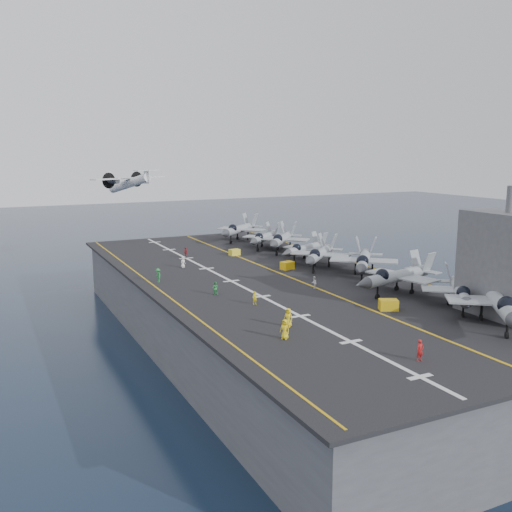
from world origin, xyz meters
name	(u,v)px	position (x,y,z in m)	size (l,w,h in m)	color
ground	(267,343)	(0.00, 0.00, 0.00)	(500.00, 500.00, 0.00)	#142135
hull	(267,312)	(0.00, 0.00, 5.00)	(36.00, 90.00, 10.00)	#56595E
flight_deck	(268,279)	(0.00, 0.00, 10.20)	(38.00, 92.00, 0.40)	black
foul_line	(285,275)	(3.00, 0.00, 10.42)	(0.35, 90.00, 0.02)	gold
landing_centerline	(231,281)	(-6.00, 0.00, 10.42)	(0.50, 90.00, 0.02)	silver
deck_edge_port	(158,289)	(-17.00, 0.00, 10.42)	(0.25, 90.00, 0.02)	gold
deck_edge_stbd	(367,266)	(18.50, 0.00, 10.42)	(0.25, 90.00, 0.02)	gold
island_superstructure	(506,252)	(15.00, -30.00, 17.90)	(5.00, 10.00, 15.00)	#56595E
fighter_jet_0	(499,301)	(11.63, -32.42, 13.18)	(18.11, 19.22, 5.56)	gray
fighter_jet_1	(460,290)	(13.05, -25.50, 12.72)	(15.30, 15.98, 4.63)	#919BA1
fighter_jet_2	(398,275)	(10.94, -16.59, 12.98)	(16.76, 13.10, 5.16)	#9EA5AE
fighter_jet_3	(364,260)	(13.16, -6.09, 13.05)	(17.58, 18.27, 5.31)	#9097A1
fighter_jet_4	(320,253)	(10.63, 2.21, 12.89)	(16.97, 16.80, 4.98)	#949DA5
fighter_jet_5	(306,248)	(12.09, 9.12, 12.63)	(15.31, 13.45, 4.45)	#8F979E
fighter_jet_6	(282,238)	(12.53, 18.52, 12.96)	(17.19, 17.53, 5.12)	#989EA7
fighter_jet_7	(265,237)	(11.33, 23.42, 12.70)	(15.77, 15.47, 4.61)	gray
fighter_jet_8	(240,228)	(10.86, 34.28, 13.03)	(18.06, 17.50, 5.25)	#9FA8AE
tow_cart_a	(388,305)	(4.81, -22.39, 11.05)	(2.56, 2.19, 1.30)	gold
tow_cart_b	(287,265)	(5.53, 3.83, 11.03)	(2.40, 1.90, 1.26)	#F0B60C
tow_cart_c	(235,252)	(2.93, 18.98, 10.96)	(2.04, 1.51, 1.12)	yellow
crew_0	(288,318)	(-9.18, -22.86, 11.43)	(1.37, 1.48, 2.06)	yellow
crew_1	(255,298)	(-8.49, -13.08, 11.23)	(1.00, 0.67, 1.66)	gold
crew_2	(215,288)	(-11.07, -6.33, 11.27)	(1.26, 1.15, 1.75)	green
crew_3	(158,275)	(-15.79, 4.09, 11.41)	(0.93, 1.29, 2.03)	#25893D
crew_4	(186,253)	(-5.93, 20.44, 11.35)	(1.27, 1.37, 1.90)	red
crew_5	(183,262)	(-9.15, 12.46, 11.31)	(1.31, 1.16, 1.83)	white
crew_6	(420,350)	(-3.43, -37.06, 11.41)	(1.23, 0.83, 2.03)	#B21919
crew_7	(314,283)	(2.54, -9.18, 11.25)	(1.16, 1.22, 1.69)	white
transport_plane	(129,183)	(-5.77, 61.00, 21.58)	(24.77, 21.80, 4.88)	silver
crew_8	(285,329)	(-11.52, -26.30, 11.43)	(1.37, 1.48, 2.06)	yellow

